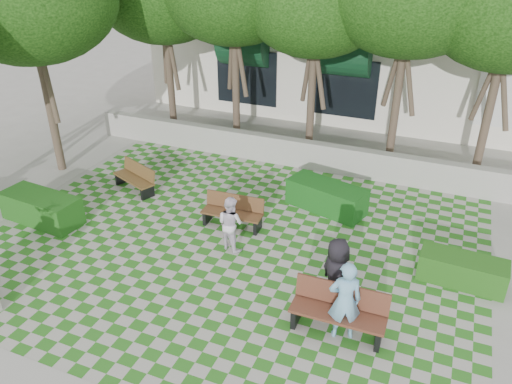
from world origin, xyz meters
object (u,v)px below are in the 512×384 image
at_px(person_blue, 345,301).
at_px(person_dark, 336,275).
at_px(bench_west, 135,178).
at_px(hedge_midright, 326,197).
at_px(bench_east, 339,311).
at_px(bench_mid, 233,212).
at_px(person_white, 230,223).
at_px(hedge_west, 42,208).
at_px(hedge_east, 462,270).

bearing_deg(person_blue, person_dark, -85.83).
distance_m(bench_west, hedge_midright, 5.68).
height_order(bench_east, bench_west, bench_east).
xyz_separation_m(bench_mid, person_white, (0.39, -0.96, 0.30)).
bearing_deg(hedge_midright, person_blue, -71.08).
relative_size(person_dark, person_white, 1.17).
relative_size(bench_west, person_dark, 0.98).
xyz_separation_m(bench_west, hedge_west, (-1.27, -2.47, -0.00)).
bearing_deg(hedge_east, hedge_west, -171.89).
height_order(bench_mid, hedge_midright, bench_mid).
bearing_deg(bench_west, person_blue, -4.17).
bearing_deg(person_blue, hedge_west, -28.64).
height_order(hedge_midright, hedge_west, hedge_west).
bearing_deg(bench_mid, bench_east, -40.76).
xyz_separation_m(hedge_west, person_dark, (8.10, -0.39, 0.44)).
distance_m(bench_mid, hedge_east, 5.68).
xyz_separation_m(bench_east, bench_mid, (-3.52, 2.75, -0.06)).
bearing_deg(bench_west, person_dark, -0.25).
xyz_separation_m(hedge_midright, person_dark, (1.25, -3.91, 0.44)).
bearing_deg(person_dark, person_white, 10.68).
xyz_separation_m(hedge_midright, person_blue, (1.60, -4.65, 0.47)).
relative_size(hedge_east, hedge_west, 0.83).
height_order(bench_mid, person_white, person_white).
height_order(hedge_east, person_white, person_white).
distance_m(bench_east, hedge_midright, 4.78).
height_order(bench_west, person_dark, person_dark).
height_order(bench_mid, person_dark, person_dark).
xyz_separation_m(bench_east, hedge_west, (-8.34, 1.02, -0.08)).
distance_m(bench_west, hedge_east, 9.27).
xyz_separation_m(hedge_east, person_dark, (-2.40, -1.89, 0.51)).
distance_m(bench_east, person_blue, 0.42).
xyz_separation_m(bench_mid, person_dark, (3.28, -2.12, 0.42)).
height_order(hedge_midright, person_blue, person_blue).
bearing_deg(bench_west, hedge_west, -94.77).
xyz_separation_m(bench_mid, bench_west, (-3.55, 0.74, -0.01)).
xyz_separation_m(person_blue, person_white, (-3.24, 1.90, -0.15)).
bearing_deg(hedge_midright, bench_west, -169.31).
relative_size(bench_mid, hedge_midright, 0.74).
height_order(bench_east, bench_mid, bench_east).
relative_size(hedge_midright, person_blue, 1.28).
relative_size(bench_west, hedge_west, 0.73).
bearing_deg(bench_east, hedge_west, 172.28).
xyz_separation_m(bench_east, person_blue, (0.11, -0.12, 0.39)).
distance_m(bench_mid, person_blue, 4.65).
bearing_deg(person_dark, bench_mid, -0.40).
height_order(hedge_east, hedge_midright, hedge_midright).
relative_size(hedge_west, person_blue, 1.29).
bearing_deg(hedge_east, bench_mid, 177.61).
xyz_separation_m(bench_east, bench_west, (-7.07, 3.49, -0.07)).
bearing_deg(bench_mid, hedge_east, -5.16).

